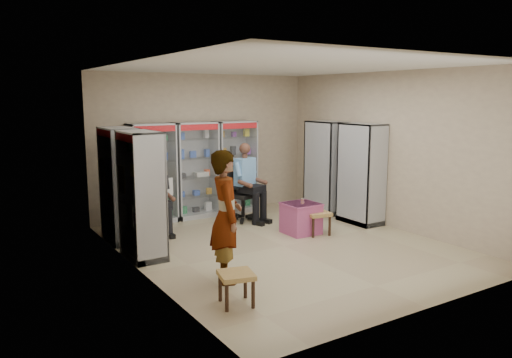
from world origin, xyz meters
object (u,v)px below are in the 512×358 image
cabinet_back_mid (195,170)px  pink_trunk (301,218)px  wooden_chair (154,208)px  standing_man (226,216)px  woven_stool_a (317,223)px  cabinet_left_near (142,195)px  office_chair (243,192)px  cabinet_right_near (361,174)px  woven_stool_b (236,289)px  cabinet_back_left (152,174)px  seated_shopkeeper (244,185)px  cabinet_left_far (120,185)px  cabinet_right_far (326,167)px  cabinet_back_right (235,167)px

cabinet_back_mid → pink_trunk: 2.58m
wooden_chair → standing_man: size_ratio=0.52×
wooden_chair → woven_stool_a: bearing=-34.5°
cabinet_left_near → pink_trunk: bearing=86.2°
office_chair → woven_stool_a: size_ratio=2.77×
woven_stool_a → standing_man: size_ratio=0.23×
cabinet_right_near → woven_stool_a: size_ratio=4.70×
woven_stool_b → cabinet_right_near: bearing=27.8°
cabinet_back_left → seated_shopkeeper: 1.86m
cabinet_right_near → cabinet_left_near: (-4.46, 0.20, 0.00)m
cabinet_left_near → woven_stool_b: (0.33, -2.37, -0.80)m
cabinet_left_far → wooden_chair: cabinet_left_far is taller
cabinet_right_far → cabinet_left_far: (-4.46, 0.20, 0.00)m
cabinet_back_right → cabinet_right_far: (1.63, -1.13, 0.00)m
standing_man → wooden_chair: bearing=18.3°
cabinet_right_near → standing_man: 4.08m
seated_shopkeeper → pink_trunk: bearing=-92.5°
pink_trunk → woven_stool_b: bearing=-140.5°
cabinet_left_far → woven_stool_b: size_ratio=4.90×
cabinet_back_left → seated_shopkeeper: (1.64, -0.83, -0.25)m
woven_stool_a → cabinet_left_near: bearing=172.5°
cabinet_back_mid → woven_stool_b: (-1.55, -4.40, -0.80)m
cabinet_right_near → cabinet_back_mid: bearing=49.2°
cabinet_left_far → office_chair: cabinet_left_far is taller
cabinet_right_near → seated_shopkeeper: size_ratio=1.33×
cabinet_back_right → cabinet_left_far: 2.98m
pink_trunk → standing_man: size_ratio=0.33×
cabinet_right_near → pink_trunk: size_ratio=3.36×
cabinet_back_mid → woven_stool_a: bearing=-62.1°
cabinet_back_mid → seated_shopkeeper: 1.11m
cabinet_left_near → office_chair: cabinet_left_near is taller
standing_man → cabinet_right_far: bearing=-37.7°
cabinet_back_mid → pink_trunk: size_ratio=3.36×
cabinet_back_left → pink_trunk: size_ratio=3.36×
cabinet_back_right → wooden_chair: 2.33m
woven_stool_a → standing_man: standing_man is taller
cabinet_right_far → woven_stool_b: bearing=128.4°
cabinet_right_near → cabinet_left_far: bearing=73.7°
cabinet_left_far → office_chair: 2.61m
cabinet_right_near → cabinet_left_far: 4.65m
pink_trunk → woven_stool_b: pink_trunk is taller
cabinet_back_left → cabinet_back_right: 1.90m
cabinet_back_mid → wooden_chair: cabinet_back_mid is taller
cabinet_back_right → cabinet_left_near: bearing=-144.3°
cabinet_right_near → seated_shopkeeper: (-1.89, 1.40, -0.25)m
cabinet_left_far → pink_trunk: bearing=66.4°
wooden_chair → cabinet_left_far: bearing=-163.6°
office_chair → woven_stool_a: bearing=-88.4°
cabinet_left_far → woven_stool_a: cabinet_left_far is taller
cabinet_back_mid → cabinet_left_near: (-1.88, -2.03, 0.00)m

